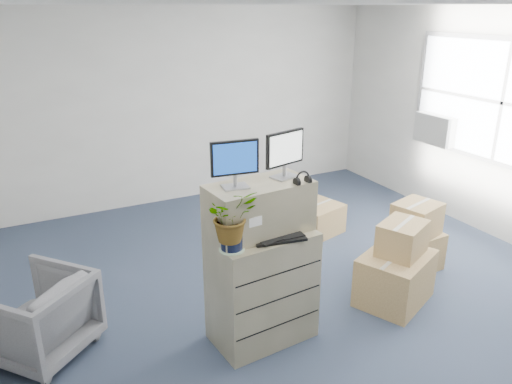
% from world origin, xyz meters
% --- Properties ---
extents(ground, '(7.00, 7.00, 0.00)m').
position_xyz_m(ground, '(0.00, 0.00, 0.00)').
color(ground, '#23293F').
rests_on(ground, ground).
extents(wall_back, '(6.00, 0.02, 2.80)m').
position_xyz_m(wall_back, '(0.00, 3.51, 1.40)').
color(wall_back, beige).
rests_on(wall_back, ground).
extents(window, '(0.07, 2.72, 1.52)m').
position_xyz_m(window, '(2.96, 0.50, 1.70)').
color(window, gray).
rests_on(window, wall_right).
extents(ac_unit, '(0.24, 0.60, 0.40)m').
position_xyz_m(ac_unit, '(2.87, 1.40, 1.20)').
color(ac_unit, beige).
rests_on(ac_unit, wall_right).
extents(filing_cabinet_lower, '(0.91, 0.60, 1.01)m').
position_xyz_m(filing_cabinet_lower, '(-0.62, -0.13, 0.50)').
color(filing_cabinet_lower, gray).
rests_on(filing_cabinet_lower, ground).
extents(filing_cabinet_upper, '(0.90, 0.51, 0.43)m').
position_xyz_m(filing_cabinet_upper, '(-0.63, -0.08, 1.23)').
color(filing_cabinet_upper, gray).
rests_on(filing_cabinet_upper, filing_cabinet_lower).
extents(monitor_left, '(0.39, 0.17, 0.38)m').
position_xyz_m(monitor_left, '(-0.84, -0.08, 1.66)').
color(monitor_left, '#99999E').
rests_on(monitor_left, filing_cabinet_upper).
extents(monitor_right, '(0.39, 0.20, 0.40)m').
position_xyz_m(monitor_right, '(-0.37, -0.04, 1.66)').
color(monitor_right, '#99999E').
rests_on(monitor_right, filing_cabinet_upper).
extents(headphones, '(0.14, 0.03, 0.14)m').
position_xyz_m(headphones, '(-0.32, -0.23, 1.48)').
color(headphones, black).
rests_on(headphones, filing_cabinet_upper).
extents(keyboard, '(0.46, 0.25, 0.02)m').
position_xyz_m(keyboard, '(-0.55, -0.28, 1.02)').
color(keyboard, black).
rests_on(keyboard, filing_cabinet_lower).
extents(mouse, '(0.10, 0.06, 0.03)m').
position_xyz_m(mouse, '(-0.26, -0.23, 1.03)').
color(mouse, silver).
rests_on(mouse, filing_cabinet_lower).
extents(water_bottle, '(0.07, 0.07, 0.24)m').
position_xyz_m(water_bottle, '(-0.59, -0.10, 1.13)').
color(water_bottle, '#92959A').
rests_on(water_bottle, filing_cabinet_lower).
extents(phone_dock, '(0.06, 0.05, 0.12)m').
position_xyz_m(phone_dock, '(-0.71, -0.11, 1.05)').
color(phone_dock, silver).
rests_on(phone_dock, filing_cabinet_lower).
extents(external_drive, '(0.20, 0.15, 0.06)m').
position_xyz_m(external_drive, '(-0.33, -0.01, 1.04)').
color(external_drive, black).
rests_on(external_drive, filing_cabinet_lower).
extents(tissue_box, '(0.21, 0.11, 0.08)m').
position_xyz_m(tissue_box, '(-0.32, 0.03, 1.11)').
color(tissue_box, '#3C97CC').
rests_on(tissue_box, external_drive).
extents(potted_plant, '(0.41, 0.45, 0.42)m').
position_xyz_m(potted_plant, '(-0.97, -0.27, 1.25)').
color(potted_plant, '#AACAA3').
rests_on(potted_plant, filing_cabinet_lower).
extents(office_chair, '(1.04, 1.04, 0.78)m').
position_xyz_m(office_chair, '(-2.40, 0.53, 0.39)').
color(office_chair, '#56575B').
rests_on(office_chair, ground).
extents(cardboard_boxes, '(1.39, 2.45, 0.83)m').
position_xyz_m(cardboard_boxes, '(1.08, 0.28, 0.31)').
color(cardboard_boxes, olive).
rests_on(cardboard_boxes, ground).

